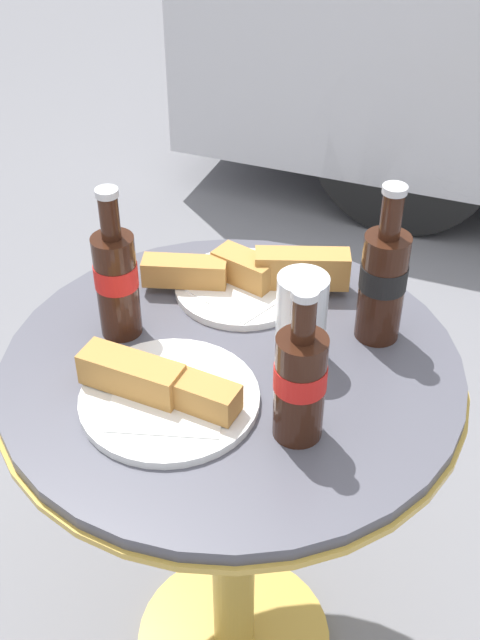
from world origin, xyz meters
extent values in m
plane|color=slate|center=(0.00, 0.00, 0.00)|extent=(30.00, 30.00, 0.00)
cylinder|color=gold|center=(0.00, 0.00, 0.01)|extent=(0.37, 0.37, 0.02)
cylinder|color=gold|center=(0.00, 0.00, 0.36)|extent=(0.08, 0.08, 0.68)
cylinder|color=gold|center=(0.00, 0.00, 0.70)|extent=(0.67, 0.67, 0.01)
cylinder|color=#4C4C56|center=(0.00, 0.00, 0.71)|extent=(0.66, 0.66, 0.02)
cylinder|color=#33190F|center=(0.18, 0.13, 0.81)|extent=(0.07, 0.07, 0.17)
cylinder|color=black|center=(0.18, 0.13, 0.83)|extent=(0.07, 0.07, 0.04)
cylinder|color=#33190F|center=(0.18, 0.13, 0.92)|extent=(0.03, 0.03, 0.07)
cylinder|color=silver|center=(0.18, 0.13, 0.96)|extent=(0.03, 0.03, 0.01)
cylinder|color=#33190F|center=(-0.18, 0.01, 0.80)|extent=(0.06, 0.06, 0.16)
cylinder|color=red|center=(-0.18, 0.01, 0.82)|extent=(0.06, 0.06, 0.04)
cylinder|color=#33190F|center=(-0.18, 0.01, 0.91)|extent=(0.03, 0.03, 0.06)
cylinder|color=silver|center=(-0.18, 0.01, 0.95)|extent=(0.03, 0.03, 0.01)
cylinder|color=#33190F|center=(0.13, -0.10, 0.80)|extent=(0.06, 0.06, 0.15)
cylinder|color=red|center=(0.13, -0.10, 0.82)|extent=(0.07, 0.07, 0.03)
cylinder|color=#33190F|center=(0.13, -0.10, 0.90)|extent=(0.03, 0.03, 0.06)
cylinder|color=silver|center=(0.13, -0.10, 0.94)|extent=(0.03, 0.03, 0.01)
cylinder|color=#C68923|center=(0.09, 0.04, 0.77)|extent=(0.07, 0.07, 0.11)
cylinder|color=silver|center=(0.09, 0.04, 0.79)|extent=(0.07, 0.07, 0.14)
cylinder|color=white|center=(-0.05, 0.17, 0.73)|extent=(0.22, 0.22, 0.01)
cube|color=white|center=(-0.05, 0.17, 0.73)|extent=(0.20, 0.20, 0.00)
cube|color=#B77F3D|center=(-0.13, 0.14, 0.76)|extent=(0.14, 0.08, 0.04)
cube|color=#B77F3D|center=(-0.05, 0.18, 0.76)|extent=(0.11, 0.07, 0.05)
cube|color=#B77F3D|center=(0.04, 0.20, 0.76)|extent=(0.15, 0.09, 0.06)
cylinder|color=white|center=(-0.05, -0.11, 0.73)|extent=(0.24, 0.24, 0.01)
cube|color=white|center=(-0.05, -0.11, 0.73)|extent=(0.19, 0.19, 0.00)
cube|color=#B77F3D|center=(-0.10, -0.11, 0.76)|extent=(0.14, 0.06, 0.05)
cube|color=#B77F3D|center=(0.00, -0.11, 0.76)|extent=(0.11, 0.05, 0.04)
cylinder|color=black|center=(-0.05, 3.21, 0.31)|extent=(0.63, 0.20, 0.63)
cylinder|color=black|center=(-0.05, 1.72, 0.31)|extent=(0.63, 0.20, 0.63)
camera|label=1|loc=(0.33, -0.80, 1.46)|focal=45.00mm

